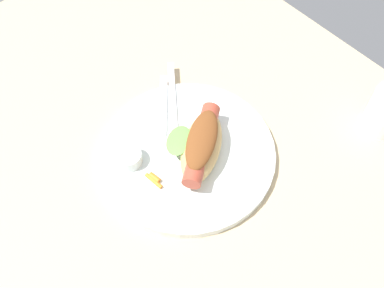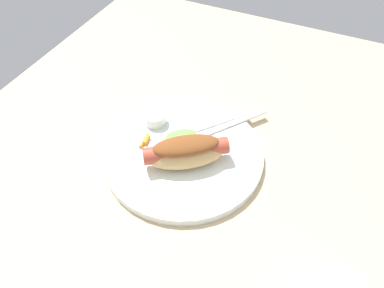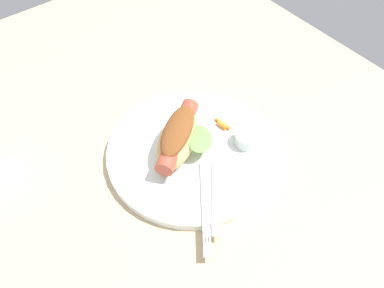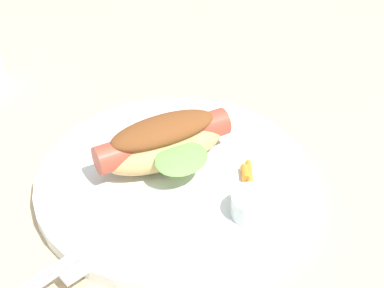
# 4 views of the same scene
# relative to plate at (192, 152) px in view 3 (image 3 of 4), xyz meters

# --- Properties ---
(ground_plane) EXTENTS (1.20, 0.90, 0.02)m
(ground_plane) POSITION_rel_plate_xyz_m (-0.02, 0.02, -0.02)
(ground_plane) COLOR tan
(plate) EXTENTS (0.30, 0.30, 0.02)m
(plate) POSITION_rel_plate_xyz_m (0.00, 0.00, 0.00)
(plate) COLOR white
(plate) RESTS_ON ground_plane
(hot_dog) EXTENTS (0.13, 0.15, 0.06)m
(hot_dog) POSITION_rel_plate_xyz_m (-0.02, -0.01, 0.04)
(hot_dog) COLOR tan
(hot_dog) RESTS_ON plate
(sauce_ramekin) EXTENTS (0.05, 0.05, 0.02)m
(sauce_ramekin) POSITION_rel_plate_xyz_m (0.05, 0.09, 0.02)
(sauce_ramekin) COLOR white
(sauce_ramekin) RESTS_ON plate
(fork) EXTENTS (0.14, 0.11, 0.00)m
(fork) POSITION_rel_plate_xyz_m (0.10, -0.05, 0.01)
(fork) COLOR silver
(fork) RESTS_ON plate
(knife) EXTENTS (0.11, 0.10, 0.00)m
(knife) POSITION_rel_plate_xyz_m (0.10, -0.03, 0.01)
(knife) COLOR silver
(knife) RESTS_ON plate
(carrot_garnish) EXTENTS (0.04, 0.02, 0.01)m
(carrot_garnish) POSITION_rel_plate_xyz_m (-0.01, 0.08, 0.01)
(carrot_garnish) COLOR orange
(carrot_garnish) RESTS_ON plate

